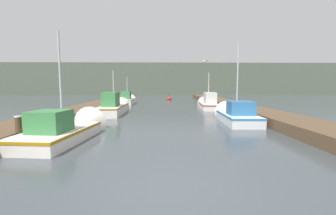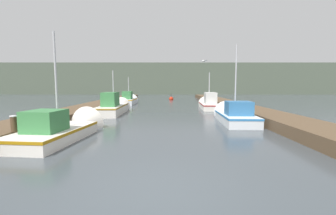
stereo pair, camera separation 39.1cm
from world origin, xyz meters
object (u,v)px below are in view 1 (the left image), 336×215
at_px(mooring_piling_1, 122,98).
at_px(fishing_boat_1, 235,115).
at_px(fishing_boat_2, 115,107).
at_px(seagull_lead, 205,61).
at_px(mooring_piling_0, 19,131).
at_px(channel_buoy, 169,99).
at_px(fishing_boat_4, 128,100).
at_px(fishing_boat_0, 68,129).
at_px(fishing_boat_3, 208,104).

bearing_deg(mooring_piling_1, fishing_boat_1, -56.32).
xyz_separation_m(fishing_boat_2, mooring_piling_1, (-1.27, 9.87, 0.09)).
bearing_deg(seagull_lead, mooring_piling_1, -11.15).
height_order(mooring_piling_0, channel_buoy, mooring_piling_0).
relative_size(fishing_boat_4, mooring_piling_0, 4.53).
relative_size(fishing_boat_0, fishing_boat_4, 0.99).
relative_size(fishing_boat_2, fishing_boat_4, 1.25).
relative_size(mooring_piling_0, seagull_lead, 2.29).
bearing_deg(fishing_boat_4, fishing_boat_2, -87.19).
relative_size(fishing_boat_0, fishing_boat_2, 0.79).
distance_m(fishing_boat_0, channel_buoy, 24.59).
distance_m(fishing_boat_4, channel_buoy, 8.57).
distance_m(fishing_boat_4, mooring_piling_1, 1.45).
height_order(fishing_boat_1, seagull_lead, fishing_boat_1).
height_order(fishing_boat_1, fishing_boat_2, fishing_boat_1).
relative_size(fishing_boat_0, fishing_boat_3, 0.90).
relative_size(fishing_boat_3, mooring_piling_0, 4.98).
distance_m(fishing_boat_1, fishing_boat_2, 9.21).
bearing_deg(mooring_piling_1, fishing_boat_2, -82.65).
distance_m(fishing_boat_4, mooring_piling_0, 18.60).
distance_m(fishing_boat_3, fishing_boat_4, 9.91).
relative_size(fishing_boat_1, fishing_boat_2, 0.81).
height_order(fishing_boat_0, seagull_lead, fishing_boat_0).
bearing_deg(mooring_piling_0, fishing_boat_0, 50.84).
relative_size(fishing_boat_0, channel_buoy, 4.36).
bearing_deg(channel_buoy, fishing_boat_4, -126.19).
distance_m(fishing_boat_3, channel_buoy, 12.59).
xyz_separation_m(fishing_boat_1, mooring_piling_0, (-9.38, -5.54, 0.16)).
xyz_separation_m(fishing_boat_4, mooring_piling_0, (-0.87, -18.58, 0.10)).
height_order(fishing_boat_2, fishing_boat_4, fishing_boat_2).
bearing_deg(fishing_boat_1, seagull_lead, 134.46).
bearing_deg(fishing_boat_1, mooring_piling_0, -146.93).
bearing_deg(mooring_piling_0, channel_buoy, 76.90).
height_order(fishing_boat_4, seagull_lead, seagull_lead).
bearing_deg(channel_buoy, fishing_boat_2, -106.71).
bearing_deg(seagull_lead, fishing_boat_4, -11.94).
height_order(fishing_boat_3, mooring_piling_1, fishing_boat_3).
bearing_deg(fishing_boat_3, mooring_piling_0, -122.15).
bearing_deg(mooring_piling_0, fishing_boat_4, 87.31).
relative_size(fishing_boat_1, mooring_piling_0, 4.58).
bearing_deg(mooring_piling_0, fishing_boat_2, 82.89).
bearing_deg(seagull_lead, fishing_boat_0, 87.82).
bearing_deg(seagull_lead, fishing_boat_1, 178.46).
height_order(fishing_boat_1, fishing_boat_4, fishing_boat_1).
relative_size(fishing_boat_4, channel_buoy, 4.39).
bearing_deg(channel_buoy, fishing_boat_1, -80.20).
xyz_separation_m(fishing_boat_1, fishing_boat_4, (-8.51, 13.03, 0.06)).
bearing_deg(mooring_piling_0, fishing_boat_3, 55.16).
distance_m(fishing_boat_0, mooring_piling_1, 18.35).
xyz_separation_m(mooring_piling_0, channel_buoy, (5.93, 25.49, -0.38)).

